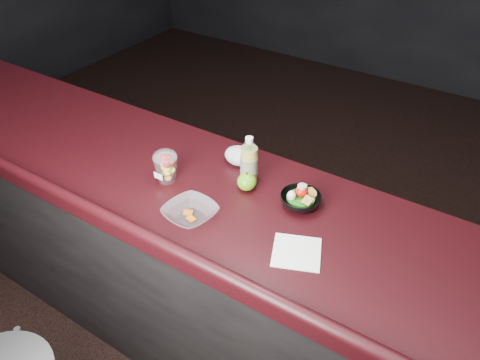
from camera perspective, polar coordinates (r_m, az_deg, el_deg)
name	(u,v)px	position (r m, az deg, el deg)	size (l,w,h in m)	color
room_shell	(175,4)	(1.19, -7.96, 20.46)	(8.00, 8.00, 8.00)	black
counter	(242,290)	(2.15, 0.25, -13.27)	(4.06, 0.71, 1.02)	black
lemonade_bottle	(249,164)	(1.84, 1.10, 1.96)	(0.07, 0.07, 0.21)	gold
fruit_cup	(166,166)	(1.88, -9.04, 1.75)	(0.10, 0.10, 0.14)	white
green_apple	(247,182)	(1.83, 0.83, -0.21)	(0.08, 0.08, 0.08)	#2E7A0E
plastic_bag	(240,155)	(1.98, 0.03, 3.07)	(0.13, 0.11, 0.09)	silver
snack_bowl	(300,199)	(1.77, 7.37, -2.33)	(0.20, 0.20, 0.08)	black
takeout_bowl	(190,213)	(1.72, -6.09, -4.02)	(0.21, 0.21, 0.05)	silver
paper_napkin	(297,252)	(1.60, 6.92, -8.72)	(0.16, 0.16, 0.00)	white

